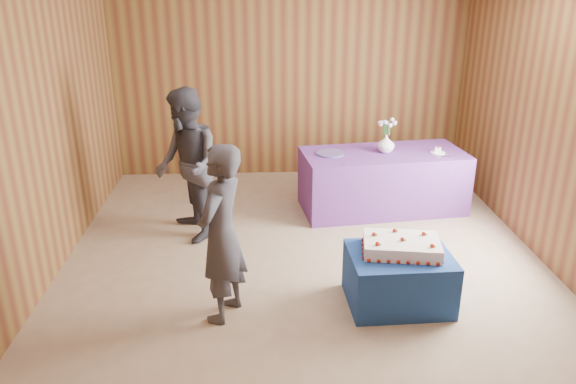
{
  "coord_description": "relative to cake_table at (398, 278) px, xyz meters",
  "views": [
    {
      "loc": [
        -0.43,
        -5.02,
        2.83
      ],
      "look_at": [
        -0.17,
        0.1,
        0.82
      ],
      "focal_mm": 35.0,
      "sensor_mm": 36.0,
      "label": 1
    }
  ],
  "objects": [
    {
      "name": "ground",
      "position": [
        -0.79,
        0.65,
        -0.25
      ],
      "size": [
        6.0,
        6.0,
        0.0
      ],
      "primitive_type": "plane",
      "color": "#9F876E",
      "rests_on": "ground"
    },
    {
      "name": "room_shell",
      "position": [
        -0.79,
        0.65,
        1.55
      ],
      "size": [
        5.04,
        6.04,
        2.72
      ],
      "color": "brown",
      "rests_on": "ground"
    },
    {
      "name": "cake_table",
      "position": [
        0.0,
        0.0,
        0.0
      ],
      "size": [
        0.93,
        0.73,
        0.5
      ],
      "primitive_type": "cube",
      "rotation": [
        0.0,
        0.0,
        0.04
      ],
      "color": "#1A4393",
      "rests_on": "ground"
    },
    {
      "name": "serving_table",
      "position": [
        0.3,
        2.19,
        0.12
      ],
      "size": [
        2.09,
        1.14,
        0.75
      ],
      "primitive_type": "cube",
      "rotation": [
        0.0,
        0.0,
        0.12
      ],
      "color": "#6D3695",
      "rests_on": "ground"
    },
    {
      "name": "sheet_cake",
      "position": [
        0.01,
        0.04,
        0.31
      ],
      "size": [
        0.76,
        0.58,
        0.16
      ],
      "rotation": [
        0.0,
        0.0,
        -0.16
      ],
      "color": "white",
      "rests_on": "cake_table"
    },
    {
      "name": "vase",
      "position": [
        0.32,
        2.2,
        0.61
      ],
      "size": [
        0.24,
        0.24,
        0.22
      ],
      "primitive_type": "imported",
      "rotation": [
        0.0,
        0.0,
        -0.13
      ],
      "color": "white",
      "rests_on": "serving_table"
    },
    {
      "name": "flower_spray",
      "position": [
        0.32,
        2.2,
        0.87
      ],
      "size": [
        0.23,
        0.24,
        0.18
      ],
      "color": "#2B6C2F",
      "rests_on": "vase"
    },
    {
      "name": "platter",
      "position": [
        -0.37,
        2.15,
        0.51
      ],
      "size": [
        0.43,
        0.43,
        0.02
      ],
      "primitive_type": "cylinder",
      "rotation": [
        0.0,
        0.0,
        -0.3
      ],
      "color": "#55458B",
      "rests_on": "serving_table"
    },
    {
      "name": "plate",
      "position": [
        0.96,
        2.13,
        0.51
      ],
      "size": [
        0.2,
        0.2,
        0.01
      ],
      "primitive_type": "cylinder",
      "rotation": [
        0.0,
        0.0,
        -0.14
      ],
      "color": "white",
      "rests_on": "serving_table"
    },
    {
      "name": "cake_slice",
      "position": [
        0.96,
        2.13,
        0.54
      ],
      "size": [
        0.09,
        0.08,
        0.08
      ],
      "rotation": [
        0.0,
        0.0,
        -0.41
      ],
      "color": "white",
      "rests_on": "plate"
    },
    {
      "name": "knife",
      "position": [
        1.02,
        1.98,
        0.5
      ],
      "size": [
        0.26,
        0.06,
        0.0
      ],
      "primitive_type": "cube",
      "rotation": [
        0.0,
        0.0,
        0.14
      ],
      "color": "#B9B9BE",
      "rests_on": "serving_table"
    },
    {
      "name": "guest_left",
      "position": [
        -1.56,
        -0.12,
        0.54
      ],
      "size": [
        0.57,
        0.68,
        1.57
      ],
      "primitive_type": "imported",
      "rotation": [
        0.0,
        0.0,
        -1.98
      ],
      "color": "#33323C",
      "rests_on": "ground"
    },
    {
      "name": "guest_right",
      "position": [
        -2.03,
        1.5,
        0.6
      ],
      "size": [
        0.9,
        1.0,
        1.7
      ],
      "primitive_type": "imported",
      "rotation": [
        0.0,
        0.0,
        -1.21
      ],
      "color": "#32313B",
      "rests_on": "ground"
    }
  ]
}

